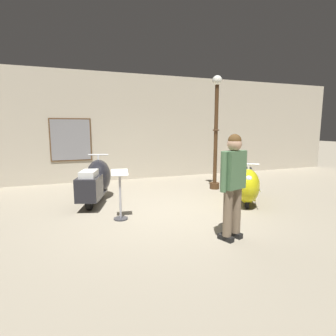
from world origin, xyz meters
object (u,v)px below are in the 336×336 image
scooter_0 (96,180)px  info_stanchion (120,199)px  visitor_0 (233,180)px  lamppost (216,130)px  scooter_1 (247,185)px

scooter_0 → info_stanchion: (0.30, -1.56, -0.10)m
scooter_0 → visitor_0: 3.65m
scooter_0 → lamppost: size_ratio=0.59×
scooter_1 → info_stanchion: bearing=-56.0°
scooter_1 → lamppost: 2.10m
lamppost → info_stanchion: size_ratio=3.26×
visitor_0 → lamppost: bearing=-44.9°
scooter_0 → scooter_1: bearing=-96.8°
scooter_0 → scooter_1: 3.62m
scooter_1 → info_stanchion: scooter_1 is taller
lamppost → info_stanchion: (-3.09, -1.74, -1.30)m
scooter_0 → info_stanchion: size_ratio=1.93×
scooter_1 → lamppost: size_ratio=0.51×
info_stanchion → visitor_0: bearing=-46.2°
visitor_0 → info_stanchion: bearing=24.6°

